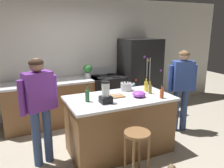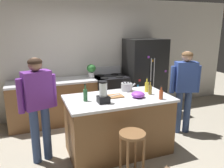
{
  "view_description": "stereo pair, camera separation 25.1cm",
  "coord_description": "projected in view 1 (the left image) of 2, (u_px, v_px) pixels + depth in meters",
  "views": [
    {
      "loc": [
        -1.58,
        -3.12,
        2.08
      ],
      "look_at": [
        0.0,
        0.3,
        1.11
      ],
      "focal_mm": 36.12,
      "sensor_mm": 36.0,
      "label": 1
    },
    {
      "loc": [
        -1.35,
        -3.22,
        2.08
      ],
      "look_at": [
        0.0,
        0.3,
        1.11
      ],
      "focal_mm": 36.12,
      "sensor_mm": 36.0,
      "label": 2
    }
  ],
  "objects": [
    {
      "name": "cutting_board",
      "position": [
        115.0,
        96.0,
        3.67
      ],
      "size": [
        0.3,
        0.2,
        0.02
      ],
      "primitive_type": "cube",
      "color": "#9E6B3D",
      "rests_on": "kitchen_island"
    },
    {
      "name": "kitchen_island",
      "position": [
        119.0,
        124.0,
        3.78
      ],
      "size": [
        1.72,
        0.94,
        0.96
      ],
      "color": "brown",
      "rests_on": "ground_plane"
    },
    {
      "name": "bottle_vinegar",
      "position": [
        150.0,
        89.0,
        3.83
      ],
      "size": [
        0.06,
        0.06,
        0.24
      ],
      "color": "olive",
      "rests_on": "kitchen_island"
    },
    {
      "name": "bottle_soda",
      "position": [
        146.0,
        86.0,
        3.98
      ],
      "size": [
        0.07,
        0.07,
        0.26
      ],
      "color": "yellow",
      "rests_on": "kitchen_island"
    },
    {
      "name": "back_wall",
      "position": [
        83.0,
        58.0,
        5.28
      ],
      "size": [
        8.0,
        0.1,
        2.7
      ],
      "primitive_type": "cube",
      "color": "silver",
      "rests_on": "ground_plane"
    },
    {
      "name": "bottle_cooking_sauce",
      "position": [
        162.0,
        93.0,
        3.59
      ],
      "size": [
        0.06,
        0.06,
        0.22
      ],
      "color": "#B24C26",
      "rests_on": "kitchen_island"
    },
    {
      "name": "potted_plant",
      "position": [
        88.0,
        70.0,
        4.98
      ],
      "size": [
        0.2,
        0.2,
        0.3
      ],
      "color": "silver",
      "rests_on": "back_counter_run"
    },
    {
      "name": "person_by_sink_right",
      "position": [
        182.0,
        83.0,
        4.41
      ],
      "size": [
        0.59,
        0.32,
        1.63
      ],
      "color": "#384C7A",
      "rests_on": "ground_plane"
    },
    {
      "name": "back_counter_run",
      "position": [
        54.0,
        103.0,
        4.82
      ],
      "size": [
        2.0,
        0.64,
        0.96
      ],
      "color": "brown",
      "rests_on": "ground_plane"
    },
    {
      "name": "blender_appliance",
      "position": [
        106.0,
        94.0,
        3.36
      ],
      "size": [
        0.17,
        0.17,
        0.33
      ],
      "color": "black",
      "rests_on": "kitchen_island"
    },
    {
      "name": "person_by_island_left",
      "position": [
        39.0,
        102.0,
        3.29
      ],
      "size": [
        0.59,
        0.33,
        1.65
      ],
      "color": "#384C7A",
      "rests_on": "ground_plane"
    },
    {
      "name": "bottle_olive_oil",
      "position": [
        87.0,
        95.0,
        3.42
      ],
      "size": [
        0.07,
        0.07,
        0.28
      ],
      "color": "#2D6638",
      "rests_on": "kitchen_island"
    },
    {
      "name": "bar_stool",
      "position": [
        137.0,
        143.0,
        3.07
      ],
      "size": [
        0.36,
        0.36,
        0.69
      ],
      "color": "brown",
      "rests_on": "ground_plane"
    },
    {
      "name": "tea_kettle",
      "position": [
        126.0,
        86.0,
        4.02
      ],
      "size": [
        0.28,
        0.2,
        0.27
      ],
      "color": "#B7BABF",
      "rests_on": "kitchen_island"
    },
    {
      "name": "ground_plane",
      "position": [
        119.0,
        150.0,
        3.9
      ],
      "size": [
        14.0,
        14.0,
        0.0
      ],
      "primitive_type": "plane",
      "color": "#B2A893"
    },
    {
      "name": "refrigerator",
      "position": [
        140.0,
        76.0,
        5.52
      ],
      "size": [
        0.9,
        0.73,
        1.79
      ],
      "color": "black",
      "rests_on": "ground_plane"
    },
    {
      "name": "stove_range",
      "position": [
        106.0,
        96.0,
        5.29
      ],
      "size": [
        0.76,
        0.65,
        1.14
      ],
      "color": "black",
      "rests_on": "ground_plane"
    },
    {
      "name": "chef_knife",
      "position": [
        116.0,
        95.0,
        3.68
      ],
      "size": [
        0.22,
        0.1,
        0.01
      ],
      "primitive_type": "cube",
      "rotation": [
        0.0,
        0.0,
        0.31
      ],
      "color": "#B7BABF",
      "rests_on": "cutting_board"
    },
    {
      "name": "mixing_bowl",
      "position": [
        139.0,
        94.0,
        3.66
      ],
      "size": [
        0.22,
        0.22,
        0.1
      ],
      "primitive_type": "ellipsoid",
      "color": "purple",
      "rests_on": "kitchen_island"
    }
  ]
}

